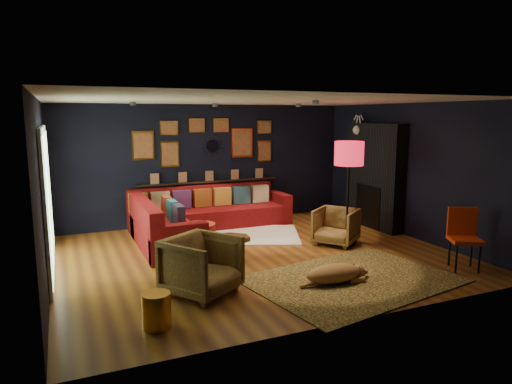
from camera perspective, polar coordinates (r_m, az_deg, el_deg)
name	(u,v)px	position (r m, az deg, el deg)	size (l,w,h in m)	color
floor	(258,255)	(7.87, 0.25, -7.92)	(6.50, 6.50, 0.00)	brown
room_walls	(258,163)	(7.54, 0.25, 3.71)	(6.50, 6.50, 6.50)	black
sectional	(194,218)	(9.23, -7.79, -3.30)	(3.41, 2.69, 0.86)	maroon
ledge	(209,182)	(10.12, -5.86, 1.30)	(3.20, 0.12, 0.04)	black
gallery_wall	(208,141)	(10.06, -6.08, 6.33)	(3.15, 0.04, 1.02)	gold
sunburst_mirror	(213,146)	(10.11, -5.46, 5.75)	(0.47, 0.16, 0.47)	silver
fireplace	(375,180)	(9.98, 14.59, 1.52)	(0.31, 1.60, 2.20)	black
deer_head	(364,130)	(10.32, 13.32, 7.57)	(0.50, 0.28, 0.45)	white
sliding_door	(48,200)	(7.58, -24.60, -0.90)	(0.06, 2.80, 2.20)	white
ceiling_spots	(240,104)	(8.25, -2.02, 10.92)	(3.30, 2.50, 0.06)	black
shag_rug	(245,235)	(9.12, -1.33, -5.36)	(2.09, 1.52, 0.03)	white
leopard_rug	(352,280)	(6.88, 11.94, -10.66)	(2.87, 2.05, 0.02)	#BB9B46
coffee_table	(229,241)	(7.59, -3.36, -6.10)	(0.87, 0.77, 0.36)	#572B12
pouf	(200,234)	(8.44, -7.05, -5.23)	(0.58, 0.58, 0.38)	#9E281A
armchair_left	(202,263)	(6.15, -6.81, -8.79)	(0.84, 0.79, 0.86)	#C18D42
armchair_right	(336,225)	(8.57, 9.97, -4.03)	(0.72, 0.67, 0.74)	#C18D42
gold_stool	(156,310)	(5.39, -12.34, -14.26)	(0.32, 0.32, 0.40)	gold
orange_chair	(464,233)	(7.80, 24.55, -4.68)	(0.61, 0.61, 0.95)	black
floor_lamp	(349,157)	(8.36, 11.55, 4.27)	(0.52, 0.52, 1.91)	black
dog	(334,270)	(6.63, 9.73, -9.60)	(1.16, 0.57, 0.37)	#A87B43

